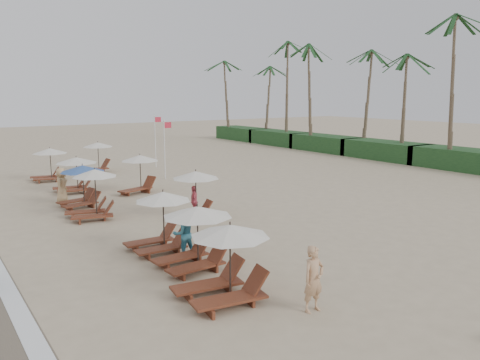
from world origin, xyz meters
TOP-DOWN VIEW (x-y plane):
  - ground at (0.00, 0.00)m, footprint 160.00×160.00m
  - shrub_hedge at (22.00, 14.50)m, footprint 3.20×53.00m
  - palm_row at (21.91, 15.40)m, footprint 7.00×52.00m
  - lounger_station_0 at (-6.26, -2.54)m, footprint 2.74×2.28m
  - lounger_station_1 at (-5.74, 0.17)m, footprint 2.66×2.36m
  - lounger_station_2 at (-5.88, 2.49)m, footprint 2.45×2.09m
  - lounger_station_3 at (-6.48, 8.55)m, footprint 2.47×2.26m
  - lounger_station_4 at (-6.19, 11.34)m, footprint 2.53×2.30m
  - lounger_station_5 at (-5.42, 15.22)m, footprint 2.64×2.42m
  - lounger_station_6 at (-5.77, 20.16)m, footprint 2.51×2.28m
  - inland_station_0 at (-2.49, 5.86)m, footprint 2.62×2.24m
  - inland_station_1 at (-2.34, 12.93)m, footprint 2.83×2.24m
  - inland_station_2 at (-1.95, 21.89)m, footprint 2.85×2.24m
  - beachgoer_near at (-4.61, -4.52)m, footprint 0.67×0.44m
  - beachgoer_mid_a at (-5.39, 1.42)m, footprint 0.86×0.69m
  - beachgoer_far_a at (-2.35, 6.11)m, footprint 0.75×0.96m
  - beachgoer_far_b at (-6.73, 12.86)m, footprint 0.98×1.11m
  - flag_pole_near at (1.14, 16.44)m, footprint 0.60×0.08m
  - flag_pole_far at (2.83, 21.66)m, footprint 0.60×0.08m

SIDE VIEW (x-z plane):
  - ground at x=0.00m, z-range 0.00..0.00m
  - beachgoer_far_a at x=-2.35m, z-range 0.00..1.52m
  - shrub_hedge at x=22.00m, z-range 0.00..1.60m
  - beachgoer_mid_a at x=-5.39m, z-range 0.00..1.68m
  - beachgoer_near at x=-4.61m, z-range 0.00..1.83m
  - beachgoer_far_b at x=-6.73m, z-range 0.00..1.90m
  - lounger_station_0 at x=-6.26m, z-range -0.05..2.12m
  - lounger_station_1 at x=-5.74m, z-range 0.03..2.13m
  - lounger_station_2 at x=-5.88m, z-range -0.03..2.20m
  - lounger_station_3 at x=-6.48m, z-range -0.04..2.30m
  - lounger_station_5 at x=-5.42m, z-range 0.10..2.20m
  - lounger_station_4 at x=-6.19m, z-range 0.09..2.25m
  - lounger_station_6 at x=-5.77m, z-range 0.08..2.28m
  - inland_station_2 at x=-1.95m, z-range 0.17..2.40m
  - inland_station_1 at x=-2.34m, z-range 0.20..2.42m
  - inland_station_0 at x=-2.49m, z-range 0.31..2.54m
  - flag_pole_near at x=1.14m, z-range 0.24..4.34m
  - flag_pole_far at x=2.83m, z-range 0.24..4.44m
  - palm_row at x=21.91m, z-range 3.76..16.06m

